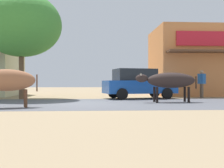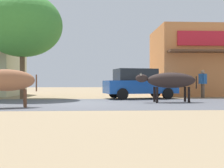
# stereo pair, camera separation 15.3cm
# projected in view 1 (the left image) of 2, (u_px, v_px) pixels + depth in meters

# --- Properties ---
(ground) EXTENTS (80.00, 80.00, 0.00)m
(ground) POSITION_uv_depth(u_px,v_px,m) (81.00, 103.00, 11.88)
(ground) COLOR #97805F
(asphalt_road) EXTENTS (72.00, 6.26, 0.00)m
(asphalt_road) POSITION_uv_depth(u_px,v_px,m) (81.00, 103.00, 11.88)
(asphalt_road) COLOR #505259
(asphalt_road) RESTS_ON ground
(storefront_right_club) EXTENTS (7.94, 5.67, 4.63)m
(storefront_right_club) POSITION_uv_depth(u_px,v_px,m) (210.00, 62.00, 19.69)
(storefront_right_club) COLOR #D68147
(storefront_right_club) RESTS_ON ground
(roadside_tree) EXTENTS (4.33, 4.33, 5.76)m
(roadside_tree) POSITION_uv_depth(u_px,v_px,m) (21.00, 25.00, 15.03)
(roadside_tree) COLOR brown
(roadside_tree) RESTS_ON ground
(parked_hatchback_car) EXTENTS (4.17, 2.41, 1.64)m
(parked_hatchback_car) POSITION_uv_depth(u_px,v_px,m) (138.00, 83.00, 15.41)
(parked_hatchback_car) COLOR #18489E
(parked_hatchback_car) RESTS_ON ground
(cow_near_brown) EXTENTS (2.57, 1.18, 1.37)m
(cow_near_brown) POSITION_uv_depth(u_px,v_px,m) (4.00, 81.00, 9.83)
(cow_near_brown) COLOR #9C6241
(cow_near_brown) RESTS_ON ground
(cow_far_dark) EXTENTS (2.82, 0.79, 1.35)m
(cow_far_dark) POSITION_uv_depth(u_px,v_px,m) (170.00, 81.00, 12.56)
(cow_far_dark) COLOR #2E2320
(cow_far_dark) RESTS_ON ground
(pedestrian_by_shop) EXTENTS (0.47, 0.61, 1.62)m
(pedestrian_by_shop) POSITION_uv_depth(u_px,v_px,m) (202.00, 82.00, 16.17)
(pedestrian_by_shop) COLOR brown
(pedestrian_by_shop) RESTS_ON ground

